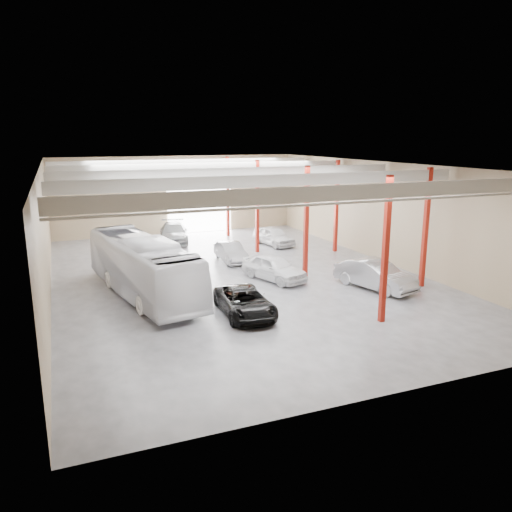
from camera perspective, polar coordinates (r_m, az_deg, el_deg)
depot_shell at (r=31.27m, az=-2.32°, el=6.68°), size 22.12×32.12×7.06m
coach_bus at (r=28.48m, az=-12.86°, el=-1.15°), size 4.83×12.11×3.29m
black_sedan at (r=24.87m, az=-1.29°, el=-5.27°), size 2.54×5.01×1.36m
car_row_a at (r=30.86m, az=2.08°, el=-1.33°), size 3.25×4.96×1.57m
car_row_b at (r=35.53m, az=-2.89°, el=0.46°), size 1.51×4.13×1.35m
car_row_c at (r=42.48m, az=-9.39°, el=2.63°), size 3.30×5.88×1.61m
car_right_near at (r=29.89m, az=13.45°, el=-2.09°), size 3.07×5.37×1.67m
car_right_far at (r=40.88m, az=2.05°, el=2.30°), size 2.46×4.61×1.49m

